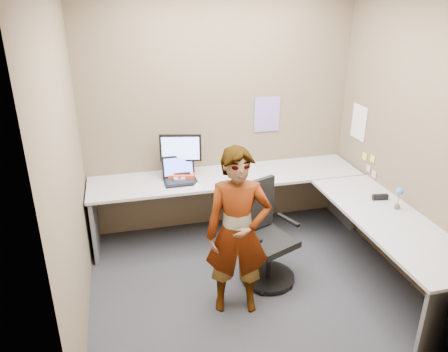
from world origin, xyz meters
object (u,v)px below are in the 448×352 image
object	(u,v)px
monitor	(181,150)
office_chair	(265,242)
desk	(283,207)
person	(238,233)

from	to	relation	value
monitor	office_chair	world-z (taller)	monitor
desk	monitor	xyz separation A→B (m)	(-0.92, 0.69, 0.44)
monitor	office_chair	distance (m)	1.34
monitor	person	xyz separation A→B (m)	(0.27, -1.33, -0.29)
desk	monitor	world-z (taller)	monitor
desk	office_chair	world-z (taller)	office_chair
office_chair	person	bearing A→B (deg)	-160.19
desk	person	xyz separation A→B (m)	(-0.65, -0.64, 0.16)
office_chair	person	distance (m)	0.61
person	office_chair	bearing A→B (deg)	54.20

